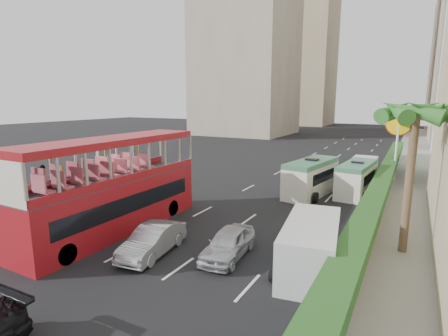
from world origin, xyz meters
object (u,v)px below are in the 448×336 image
Objects in this scene: double_decker_bus at (114,185)px; panel_van_near at (311,246)px; panel_van_far at (363,170)px; minibus_far at (356,179)px; van_asset at (305,192)px; car_silver_lane_b at (228,257)px; palm_tree at (409,183)px; minibus_near at (311,178)px; shell_station at (441,149)px; car_silver_lane_a at (153,254)px.

panel_van_near is at bearing 2.98° from double_decker_bus.
panel_van_far is (10.15, 18.91, -1.54)m from double_decker_bus.
panel_van_near is at bearing -84.08° from minibus_far.
minibus_far reaches higher than van_asset.
palm_tree is at bearing 25.25° from car_silver_lane_b.
panel_van_far is (-0.31, 18.37, -0.05)m from panel_van_near.
double_decker_bus is at bearing -118.14° from panel_van_far.
van_asset is 3.90m from minibus_far.
car_silver_lane_b is at bearing -179.88° from panel_van_near.
minibus_near is 0.74× the size of shell_station.
shell_station is at bearing 55.98° from car_silver_lane_a.
car_silver_lane_b is at bearing -84.80° from van_asset.
car_silver_lane_b is at bearing -0.06° from double_decker_bus.
panel_van_far is at bearing 82.30° from panel_van_near.
palm_tree is at bearing 20.84° from car_silver_lane_a.
panel_van_far is (6.44, 20.30, 0.99)m from car_silver_lane_a.
minibus_near is (7.35, 12.37, -1.22)m from double_decker_bus.
double_decker_bus is at bearing 152.17° from car_silver_lane_a.
minibus_far reaches higher than car_silver_lane_a.
palm_tree is at bearing -43.36° from minibus_near.
car_silver_lane_a is 0.77× the size of van_asset.
car_silver_lane_a is at bearing -172.68° from panel_van_near.
minibus_near is 13.78m from shell_station.
double_decker_bus is at bearing -121.04° from minibus_far.
car_silver_lane_b is 14.49m from minibus_far.
palm_tree is at bearing 16.16° from double_decker_bus.
panel_van_near is (10.47, 0.55, -1.49)m from double_decker_bus.
minibus_far is (6.61, 15.42, 1.21)m from car_silver_lane_a.
van_asset is at bearing 62.67° from double_decker_bus.
van_asset is 1.02× the size of panel_van_near.
minibus_far is 10.83m from palm_tree.
car_silver_lane_a is at bearing -20.55° from double_decker_bus.
panel_van_far is at bearing 103.74° from palm_tree.
minibus_near reaches higher than car_silver_lane_a.
double_decker_bus is 2.23× the size of panel_van_far.
panel_van_near is 5.34m from palm_tree.
minibus_far is (3.43, 14.03, 1.21)m from car_silver_lane_b.
double_decker_bus is at bearing -124.82° from shell_station.
minibus_far is at bearing 109.13° from palm_tree.
van_asset is (-0.15, 13.06, 0.00)m from car_silver_lane_b.
car_silver_lane_a is 1.05× the size of car_silver_lane_b.
car_silver_lane_b is at bearing -98.41° from minibus_far.
car_silver_lane_a is 0.74× the size of minibus_far.
car_silver_lane_a is 0.69× the size of minibus_near.
panel_van_near is at bearing -88.93° from panel_van_far.
double_decker_bus is 4.70m from car_silver_lane_a.
double_decker_bus is 1.87× the size of minibus_near.
panel_van_near is at bearing -103.84° from shell_station.
minibus_near reaches higher than van_asset.
shell_station reaches higher than panel_van_near.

